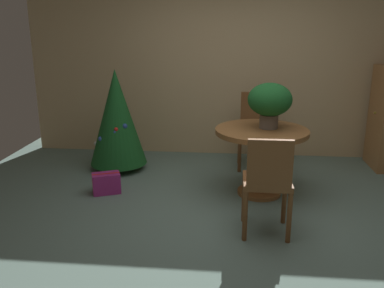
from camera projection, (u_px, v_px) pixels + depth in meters
name	position (u px, v px, depth m)	size (l,w,h in m)	color
ground_plane	(235.00, 218.00, 4.14)	(6.60, 6.60, 0.00)	slate
back_wall_panel	(238.00, 65.00, 5.88)	(6.00, 0.10, 2.60)	tan
round_dining_table	(261.00, 146.00, 4.57)	(1.02, 1.02, 0.76)	brown
flower_vase	(270.00, 101.00, 4.48)	(0.48, 0.48, 0.50)	#665B51
wooden_chair_near	(268.00, 180.00, 3.66)	(0.43, 0.42, 0.94)	brown
wooden_chair_far	(257.00, 125.00, 5.50)	(0.48, 0.40, 1.00)	brown
holiday_tree	(117.00, 117.00, 5.35)	(0.74, 0.74, 1.32)	brown
gift_box_purple	(106.00, 183.00, 4.72)	(0.35, 0.28, 0.23)	#9E287A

